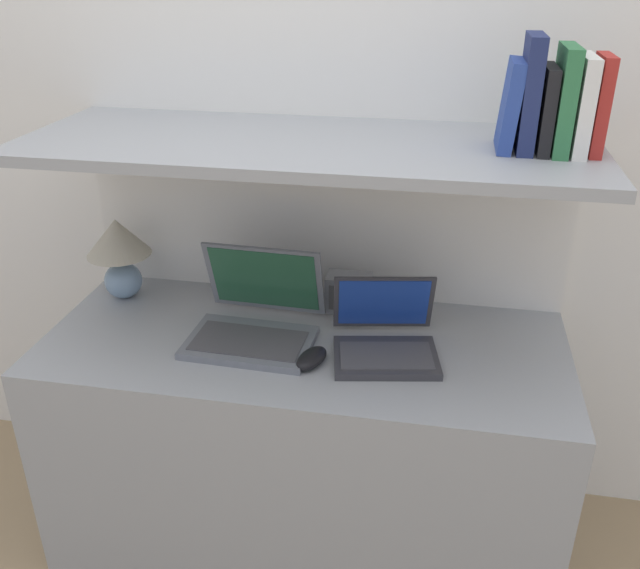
{
  "coord_description": "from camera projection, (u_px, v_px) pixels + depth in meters",
  "views": [
    {
      "loc": [
        0.34,
        -1.25,
        1.67
      ],
      "look_at": [
        0.05,
        0.3,
        0.89
      ],
      "focal_mm": 38.0,
      "sensor_mm": 36.0,
      "label": 1
    }
  ],
  "objects": [
    {
      "name": "book_blue",
      "position": [
        510.0,
        106.0,
        1.55
      ],
      "size": [
        0.05,
        0.15,
        0.2
      ],
      "color": "#284293",
      "rests_on": "shelf"
    },
    {
      "name": "table_lamp",
      "position": [
        119.0,
        248.0,
        2.03
      ],
      "size": [
        0.19,
        0.19,
        0.25
      ],
      "color": "#7593B2",
      "rests_on": "desk"
    },
    {
      "name": "wall_back",
      "position": [
        327.0,
        132.0,
        1.96
      ],
      "size": [
        6.0,
        0.05,
        2.4
      ],
      "color": "white",
      "rests_on": "ground_plane"
    },
    {
      "name": "laptop_small",
      "position": [
        385.0,
        339.0,
        1.79
      ],
      "size": [
        0.31,
        0.3,
        0.2
      ],
      "color": "#333338",
      "rests_on": "desk"
    },
    {
      "name": "book_black",
      "position": [
        546.0,
        109.0,
        1.54
      ],
      "size": [
        0.03,
        0.15,
        0.19
      ],
      "color": "black",
      "rests_on": "shelf"
    },
    {
      "name": "book_navy",
      "position": [
        529.0,
        94.0,
        1.53
      ],
      "size": [
        0.04,
        0.15,
        0.26
      ],
      "color": "navy",
      "rests_on": "shelf"
    },
    {
      "name": "book_green",
      "position": [
        563.0,
        100.0,
        1.53
      ],
      "size": [
        0.04,
        0.17,
        0.24
      ],
      "color": "#2D7042",
      "rests_on": "shelf"
    },
    {
      "name": "book_red",
      "position": [
        599.0,
        105.0,
        1.52
      ],
      "size": [
        0.03,
        0.13,
        0.22
      ],
      "color": "#A82823",
      "rests_on": "shelf"
    },
    {
      "name": "laptop_large",
      "position": [
        255.0,
        320.0,
        1.86
      ],
      "size": [
        0.35,
        0.32,
        0.24
      ],
      "color": "slate",
      "rests_on": "desk"
    },
    {
      "name": "back_riser",
      "position": [
        324.0,
        317.0,
        2.18
      ],
      "size": [
        1.43,
        0.04,
        1.22
      ],
      "color": "white",
      "rests_on": "ground_plane"
    },
    {
      "name": "shelf",
      "position": [
        306.0,
        145.0,
        1.68
      ],
      "size": [
        1.43,
        0.55,
        0.03
      ],
      "color": "#999EA3",
      "rests_on": "back_riser"
    },
    {
      "name": "router_box",
      "position": [
        349.0,
        293.0,
        2.0
      ],
      "size": [
        0.13,
        0.08,
        0.11
      ],
      "color": "gray",
      "rests_on": "desk"
    },
    {
      "name": "book_white",
      "position": [
        582.0,
        105.0,
        1.52
      ],
      "size": [
        0.03,
        0.17,
        0.22
      ],
      "color": "silver",
      "rests_on": "shelf"
    },
    {
      "name": "desk",
      "position": [
        304.0,
        444.0,
        2.01
      ],
      "size": [
        1.43,
        0.61,
        0.71
      ],
      "color": "#999EA3",
      "rests_on": "ground_plane"
    },
    {
      "name": "computer_mouse",
      "position": [
        312.0,
        358.0,
        1.74
      ],
      "size": [
        0.1,
        0.13,
        0.04
      ],
      "color": "black",
      "rests_on": "desk"
    }
  ]
}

